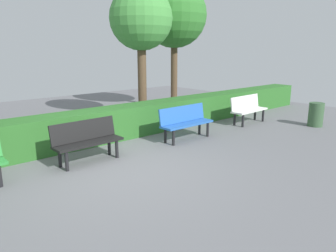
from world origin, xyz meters
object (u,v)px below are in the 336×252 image
tree_near (174,16)px  tree_mid (141,20)px  trash_bin (316,115)px  bench_blue (185,121)px  bench_black (87,139)px  bench_white (248,108)px

tree_near → tree_mid: tree_near is taller
tree_mid → trash_bin: (-3.40, 4.21, -2.81)m
bench_blue → tree_mid: bearing=-103.3°
tree_near → trash_bin: (-1.28, 5.00, -3.12)m
bench_blue → tree_near: size_ratio=0.33×
tree_mid → bench_blue: bearing=77.3°
tree_mid → trash_bin: bearing=128.9°
bench_blue → bench_black: size_ratio=1.06×
bench_blue → bench_white: bearing=-179.6°
bench_white → bench_blue: 2.78m
bench_white → trash_bin: (-1.21, 1.61, -0.12)m
trash_bin → tree_mid: bearing=-51.1°
tree_mid → trash_bin: tree_mid is taller
tree_mid → bench_white: bearing=130.0°
bench_white → tree_near: bearing=-90.7°
tree_near → bench_white: bearing=91.2°
bench_black → tree_mid: tree_mid is taller
bench_black → tree_near: (-5.44, -3.34, 3.00)m
bench_black → tree_near: 7.05m
tree_mid → trash_bin: 6.10m
bench_white → tree_mid: 4.33m
bench_blue → trash_bin: bench_blue is taller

